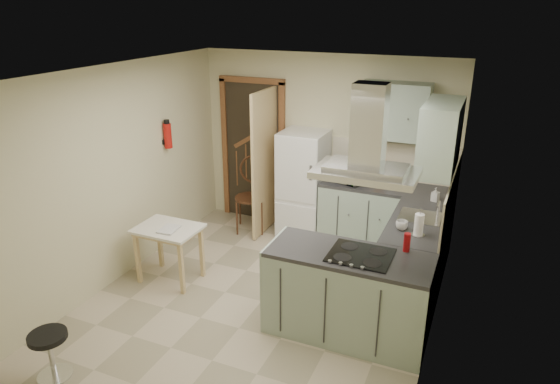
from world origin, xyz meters
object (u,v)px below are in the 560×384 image
at_px(peninsula, 348,295).
at_px(drop_leaf_table, 170,254).
at_px(microwave, 347,172).
at_px(bentwood_chair, 250,198).
at_px(extractor_hood, 366,173).
at_px(stool, 51,355).
at_px(fridge, 303,185).

relative_size(peninsula, drop_leaf_table, 2.13).
relative_size(drop_leaf_table, microwave, 1.55).
xyz_separation_m(drop_leaf_table, bentwood_chair, (0.25, 1.63, 0.16)).
bearing_deg(extractor_hood, stool, -145.06).
distance_m(extractor_hood, microwave, 2.18).
bearing_deg(stool, microwave, 65.58).
xyz_separation_m(extractor_hood, bentwood_chair, (-2.07, 1.81, -1.22)).
xyz_separation_m(drop_leaf_table, stool, (0.00, -1.80, -0.12)).
relative_size(fridge, extractor_hood, 1.67).
distance_m(fridge, microwave, 0.69).
relative_size(peninsula, microwave, 3.32).
height_order(extractor_hood, bentwood_chair, extractor_hood).
height_order(drop_leaf_table, stool, drop_leaf_table).
bearing_deg(drop_leaf_table, fridge, 61.51).
bearing_deg(stool, extractor_hood, 34.94).
bearing_deg(extractor_hood, fridge, 123.79).
bearing_deg(microwave, fridge, -164.54).
bearing_deg(bentwood_chair, drop_leaf_table, -119.49).
height_order(peninsula, drop_leaf_table, peninsula).
bearing_deg(microwave, drop_leaf_table, -114.36).
bearing_deg(extractor_hood, bentwood_chair, 138.73).
relative_size(extractor_hood, microwave, 1.93).
height_order(peninsula, bentwood_chair, bentwood_chair).
xyz_separation_m(fridge, microwave, (0.63, -0.03, 0.28)).
distance_m(bentwood_chair, stool, 3.45).
xyz_separation_m(extractor_hood, microwave, (-0.69, 1.95, -0.69)).
height_order(bentwood_chair, microwave, microwave).
relative_size(extractor_hood, stool, 2.02).
bearing_deg(microwave, bentwood_chair, -156.09).
xyz_separation_m(stool, microwave, (1.62, 3.57, 0.81)).
xyz_separation_m(fridge, extractor_hood, (1.32, -1.98, 0.97)).
relative_size(stool, microwave, 0.95).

